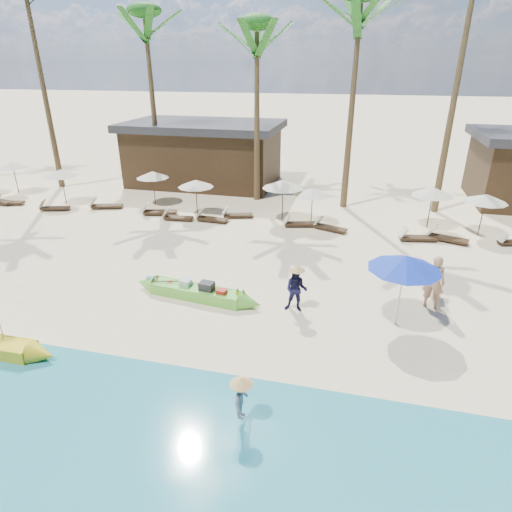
# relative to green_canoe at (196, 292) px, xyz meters

# --- Properties ---
(ground) EXTENTS (240.00, 240.00, 0.00)m
(ground) POSITION_rel_green_canoe_xyz_m (2.58, -1.37, -0.24)
(ground) COLOR beige
(ground) RESTS_ON ground
(wet_sand_strip) EXTENTS (240.00, 4.50, 0.01)m
(wet_sand_strip) POSITION_rel_green_canoe_xyz_m (2.58, -6.37, -0.24)
(wet_sand_strip) COLOR tan
(wet_sand_strip) RESTS_ON ground
(green_canoe) EXTENTS (5.72, 1.16, 0.73)m
(green_canoe) POSITION_rel_green_canoe_xyz_m (0.00, 0.00, 0.00)
(green_canoe) COLOR #5BB938
(green_canoe) RESTS_ON ground
(tourist) EXTENTS (0.84, 0.67, 2.01)m
(tourist) POSITION_rel_green_canoe_xyz_m (8.39, 1.38, 0.76)
(tourist) COLOR tan
(tourist) RESTS_ON ground
(vendor_green) EXTENTS (0.80, 0.62, 1.63)m
(vendor_green) POSITION_rel_green_canoe_xyz_m (3.73, -0.01, 0.57)
(vendor_green) COLOR #141233
(vendor_green) RESTS_ON ground
(vendor_yellow) EXTENTS (0.44, 0.72, 1.07)m
(vendor_yellow) POSITION_rel_green_canoe_xyz_m (3.27, -5.48, 0.47)
(vendor_yellow) COLOR gray
(vendor_yellow) RESTS_ON ground
(blue_umbrella) EXTENTS (2.32, 2.32, 2.50)m
(blue_umbrella) POSITION_rel_green_canoe_xyz_m (7.14, -0.05, 2.01)
(blue_umbrella) COLOR #99999E
(blue_umbrella) RESTS_ON ground
(resort_parasol_1) EXTENTS (2.06, 2.06, 2.12)m
(resort_parasol_1) POSITION_rel_green_canoe_xyz_m (-16.82, 10.57, 1.67)
(resort_parasol_1) COLOR #332415
(resort_parasol_1) RESTS_ON ground
(lounger_1_right) EXTENTS (1.80, 0.88, 0.59)m
(lounger_1_right) POSITION_rel_green_canoe_xyz_m (-15.48, 8.12, -0.05)
(lounger_1_right) COLOR #332415
(lounger_1_right) RESTS_ON ground
(resort_parasol_2) EXTENTS (2.06, 2.06, 2.12)m
(resort_parasol_2) POSITION_rel_green_canoe_xyz_m (-12.22, 9.29, 1.67)
(resort_parasol_2) COLOR #332415
(resort_parasol_2) RESTS_ON ground
(lounger_2_left) EXTENTS (1.78, 0.95, 0.58)m
(lounger_2_left) POSITION_rel_green_canoe_xyz_m (-12.04, 7.80, -0.05)
(lounger_2_left) COLOR #332415
(lounger_2_left) RESTS_ON ground
(resort_parasol_3) EXTENTS (1.98, 1.98, 2.04)m
(resort_parasol_3) POSITION_rel_green_canoe_xyz_m (-6.72, 10.47, 1.59)
(resort_parasol_3) COLOR #332415
(resort_parasol_3) RESTS_ON ground
(lounger_3_left) EXTENTS (1.97, 1.09, 0.64)m
(lounger_3_left) POSITION_rel_green_canoe_xyz_m (-9.25, 8.86, -0.03)
(lounger_3_left) COLOR #332415
(lounger_3_left) RESTS_ON ground
(lounger_3_right) EXTENTS (2.06, 1.08, 0.67)m
(lounger_3_right) POSITION_rel_green_canoe_xyz_m (-5.63, 8.54, -0.02)
(lounger_3_right) COLOR #332415
(lounger_3_right) RESTS_ON ground
(resort_parasol_4) EXTENTS (2.01, 2.01, 2.07)m
(resort_parasol_4) POSITION_rel_green_canoe_xyz_m (-3.37, 9.00, 1.62)
(resort_parasol_4) COLOR #332415
(resort_parasol_4) RESTS_ON ground
(lounger_4_left) EXTENTS (1.72, 0.64, 0.57)m
(lounger_4_left) POSITION_rel_green_canoe_xyz_m (-4.21, 7.93, -0.05)
(lounger_4_left) COLOR #332415
(lounger_4_left) RESTS_ON ground
(lounger_4_right) EXTENTS (1.78, 0.64, 0.60)m
(lounger_4_right) POSITION_rel_green_canoe_xyz_m (-2.29, 8.14, -0.05)
(lounger_4_right) COLOR #332415
(lounger_4_right) RESTS_ON ground
(resort_parasol_5) EXTENTS (2.25, 2.25, 2.32)m
(resort_parasol_5) POSITION_rel_green_canoe_xyz_m (1.56, 9.21, 1.85)
(resort_parasol_5) COLOR #332415
(resort_parasol_5) RESTS_ON ground
(lounger_5_left) EXTENTS (1.80, 0.99, 0.59)m
(lounger_5_left) POSITION_rel_green_canoe_xyz_m (-1.09, 9.11, -0.05)
(lounger_5_left) COLOR #332415
(lounger_5_left) RESTS_ON ground
(resort_parasol_6) EXTENTS (1.96, 1.96, 2.02)m
(resort_parasol_6) POSITION_rel_green_canoe_xyz_m (3.19, 9.02, 1.58)
(resort_parasol_6) COLOR #332415
(resort_parasol_6) RESTS_ON ground
(lounger_6_left) EXTENTS (1.84, 0.96, 0.60)m
(lounger_6_left) POSITION_rel_green_canoe_xyz_m (2.55, 8.51, -0.04)
(lounger_6_left) COLOR #332415
(lounger_6_left) RESTS_ON ground
(lounger_6_right) EXTENTS (1.81, 1.09, 0.59)m
(lounger_6_right) POSITION_rel_green_canoe_xyz_m (4.20, 8.33, -0.05)
(lounger_6_right) COLOR #332415
(lounger_6_right) RESTS_ON ground
(resort_parasol_7) EXTENTS (2.11, 2.11, 2.17)m
(resort_parasol_7) POSITION_rel_green_canoe_xyz_m (9.28, 10.03, 1.71)
(resort_parasol_7) COLOR #332415
(resort_parasol_7) RESTS_ON ground
(lounger_7_left) EXTENTS (1.88, 0.86, 0.61)m
(lounger_7_left) POSITION_rel_green_canoe_xyz_m (8.47, 7.87, -0.04)
(lounger_7_left) COLOR #332415
(lounger_7_left) RESTS_ON ground
(lounger_7_right) EXTENTS (1.98, 1.14, 0.64)m
(lounger_7_right) POSITION_rel_green_canoe_xyz_m (9.92, 8.14, -0.03)
(lounger_7_right) COLOR #332415
(lounger_7_right) RESTS_ON ground
(resort_parasol_8) EXTENTS (2.07, 2.07, 2.14)m
(resort_parasol_8) POSITION_rel_green_canoe_xyz_m (11.69, 9.49, 1.68)
(resort_parasol_8) COLOR #332415
(resort_parasol_8) RESTS_ON ground
(palm_1) EXTENTS (2.08, 2.08, 13.60)m
(palm_1) POSITION_rel_green_canoe_xyz_m (-15.01, 12.70, 10.57)
(palm_1) COLOR brown
(palm_1) RESTS_ON ground
(palm_2) EXTENTS (2.08, 2.08, 11.33)m
(palm_2) POSITION_rel_green_canoe_xyz_m (-7.87, 13.71, 8.94)
(palm_2) COLOR brown
(palm_2) RESTS_ON ground
(palm_3) EXTENTS (2.08, 2.08, 10.52)m
(palm_3) POSITION_rel_green_canoe_xyz_m (-0.78, 12.91, 8.33)
(palm_3) COLOR brown
(palm_3) RESTS_ON ground
(palm_4) EXTENTS (2.08, 2.08, 11.70)m
(palm_4) POSITION_rel_green_canoe_xyz_m (4.72, 12.65, 9.21)
(palm_4) COLOR brown
(palm_4) RESTS_ON ground
(palm_5) EXTENTS (2.08, 2.08, 13.60)m
(palm_5) POSITION_rel_green_canoe_xyz_m (10.02, 13.02, 10.57)
(palm_5) COLOR brown
(palm_5) RESTS_ON ground
(pavilion_west) EXTENTS (10.80, 6.60, 4.30)m
(pavilion_west) POSITION_rel_green_canoe_xyz_m (-5.42, 16.13, 1.95)
(pavilion_west) COLOR #332415
(pavilion_west) RESTS_ON ground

